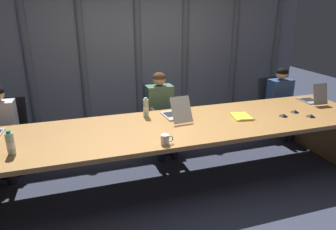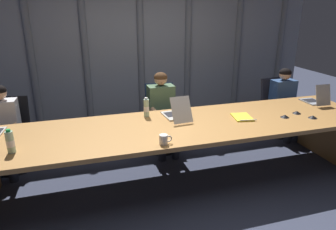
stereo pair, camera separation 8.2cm
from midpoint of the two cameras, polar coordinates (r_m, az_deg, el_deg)
The scene contains 18 objects.
ground_plane at distance 3.98m, azimuth 3.01°, elevation -11.74°, with size 13.10×13.10×0.00m, color #383D51.
conference_table at distance 3.70m, azimuth 3.18°, elevation -3.56°, with size 4.88×1.18×0.74m.
curtain_backdrop at distance 5.60m, azimuth -4.58°, elevation 11.87°, with size 6.55×0.17×2.65m.
laptop_left_mid at distance 3.83m, azimuth 2.13°, elevation 0.27°, with size 0.28×0.51×0.31m.
laptop_center at distance 4.92m, azimuth 26.17°, elevation 2.61°, with size 0.24×0.40×0.30m.
office_chair_left_end at distance 4.62m, azimuth -26.57°, elevation -4.44°, with size 0.60×0.61×0.92m.
office_chair_left_mid at distance 4.69m, azimuth -0.68°, elevation -1.76°, with size 0.60×0.60×0.97m.
office_chair_center at distance 5.57m, azimuth 19.92°, elevation 0.39°, with size 0.60×0.61×0.92m.
person_left_end at distance 4.38m, azimuth -28.00°, elevation -1.61°, with size 0.39×0.56×1.15m.
person_left_mid at distance 4.43m, azimuth -0.45°, elevation 1.24°, with size 0.39×0.55×1.18m.
person_center at distance 5.38m, azimuth 21.45°, elevation 2.85°, with size 0.39×0.55×1.13m.
water_bottle_primary at distance 3.26m, azimuth -26.66°, elevation -4.54°, with size 0.08×0.08×0.24m.
water_bottle_secondary at distance 3.87m, azimuth -3.44°, elevation 1.32°, with size 0.07×0.07×0.25m.
coffee_mug_near at distance 3.11m, azimuth -0.00°, elevation -4.57°, with size 0.14×0.09×0.10m.
conference_mic_left_side at distance 4.36m, azimuth 23.35°, elevation 0.48°, with size 0.11×0.11×0.04m, color black.
conference_mic_middle at distance 4.27m, azimuth 25.85°, elevation -0.29°, with size 0.11×0.11×0.04m, color black.
conference_mic_right_side at distance 4.15m, azimuth 21.46°, elevation -0.19°, with size 0.11×0.11×0.04m, color black.
spiral_notepad at distance 3.98m, azimuth 14.21°, elevation -0.39°, with size 0.27×0.34×0.03m.
Camera 2 is at (-1.13, -3.21, 2.06)m, focal length 32.76 mm.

